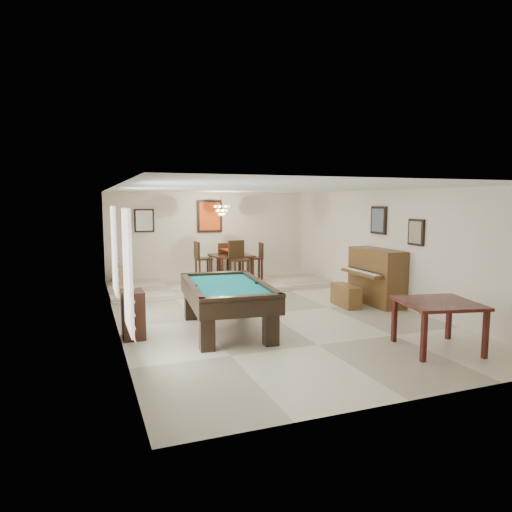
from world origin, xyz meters
TOP-DOWN VIEW (x-y plane):
  - ground_plane at (0.00, 0.00)m, footprint 6.00×9.00m
  - wall_back at (0.00, 4.50)m, footprint 6.00×0.04m
  - wall_front at (0.00, -4.50)m, footprint 6.00×0.04m
  - wall_left at (-3.00, 0.00)m, footprint 0.04×9.00m
  - wall_right at (3.00, 0.00)m, footprint 0.04×9.00m
  - ceiling at (0.00, 0.00)m, footprint 6.00×9.00m
  - dining_step at (0.00, 3.25)m, footprint 6.00×2.50m
  - window_left_front at (-2.97, -2.20)m, footprint 0.06×1.00m
  - window_left_rear at (-2.97, 0.60)m, footprint 0.06×1.00m
  - pool_table at (-1.15, -0.92)m, footprint 1.60×2.64m
  - square_table at (1.66, -3.12)m, footprint 1.35×1.35m
  - upright_piano at (2.55, -0.04)m, footprint 0.85×1.52m
  - piano_bench at (1.92, -0.00)m, footprint 0.38×0.88m
  - apothecary_chest at (-2.78, -0.75)m, footprint 0.37×0.55m
  - dining_table at (0.31, 3.38)m, footprint 1.11×1.11m
  - flower_vase at (0.31, 3.38)m, footprint 0.13×0.13m
  - dining_chair_south at (0.28, 2.61)m, footprint 0.46×0.46m
  - dining_chair_north at (0.33, 4.17)m, footprint 0.42×0.42m
  - dining_chair_west at (-0.46, 3.43)m, footprint 0.44×0.44m
  - dining_chair_east at (1.04, 3.39)m, footprint 0.43×0.43m
  - corner_bench at (-2.56, 4.04)m, footprint 0.47×0.56m
  - chandelier at (0.00, 3.20)m, footprint 0.44×0.44m
  - back_painting at (0.00, 4.46)m, footprint 0.75×0.06m
  - back_mirror at (-1.90, 4.46)m, footprint 0.55×0.06m
  - right_picture_upper at (2.96, 0.30)m, footprint 0.06×0.55m
  - right_picture_lower at (2.96, -1.00)m, footprint 0.06×0.45m

SIDE VIEW (x-z plane):
  - ground_plane at x=0.00m, z-range -0.02..0.00m
  - dining_step at x=0.00m, z-range 0.00..0.12m
  - piano_bench at x=1.92m, z-range 0.00..0.48m
  - corner_bench at x=-2.56m, z-range 0.12..0.58m
  - square_table at x=1.66m, z-range 0.00..0.78m
  - apothecary_chest at x=-2.78m, z-range 0.00..0.82m
  - pool_table at x=-1.15m, z-range 0.00..0.84m
  - dining_table at x=0.31m, z-range 0.12..0.98m
  - dining_chair_north at x=0.33m, z-range 0.12..1.13m
  - upright_piano at x=2.55m, z-range 0.00..1.27m
  - dining_chair_east at x=1.04m, z-range 0.12..1.17m
  - dining_chair_west at x=-0.46m, z-range 0.12..1.25m
  - dining_chair_south at x=0.28m, z-range 0.12..1.31m
  - flower_vase at x=0.31m, z-range 0.98..1.20m
  - wall_back at x=0.00m, z-range 0.00..2.60m
  - wall_front at x=0.00m, z-range 0.00..2.60m
  - wall_left at x=-3.00m, z-range 0.00..2.60m
  - wall_right at x=3.00m, z-range 0.00..2.60m
  - window_left_front at x=-2.97m, z-range 0.55..2.25m
  - window_left_rear at x=-2.97m, z-range 0.55..2.25m
  - right_picture_lower at x=2.96m, z-range 1.42..1.98m
  - back_mirror at x=-1.90m, z-range 1.48..2.12m
  - back_painting at x=0.00m, z-range 1.42..2.38m
  - right_picture_upper at x=2.96m, z-range 1.57..2.23m
  - chandelier at x=0.00m, z-range 1.90..2.50m
  - ceiling at x=0.00m, z-range 2.58..2.62m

